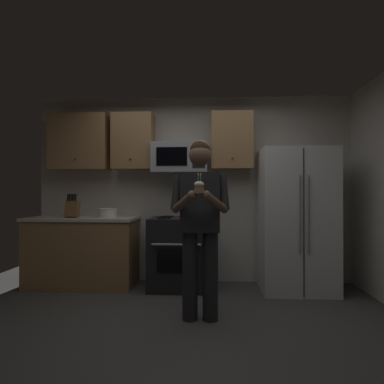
{
  "coord_description": "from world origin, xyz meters",
  "views": [
    {
      "loc": [
        0.26,
        -2.9,
        1.23
      ],
      "look_at": [
        0.08,
        0.28,
        1.25
      ],
      "focal_mm": 30.41,
      "sensor_mm": 36.0,
      "label": 1
    }
  ],
  "objects_px": {
    "oven_range": "(179,252)",
    "bowl_large_white": "(107,212)",
    "microwave": "(180,158)",
    "knife_block": "(72,209)",
    "refrigerator": "(296,220)",
    "cupcake": "(199,187)",
    "person": "(200,218)"
  },
  "relations": [
    {
      "from": "oven_range",
      "to": "refrigerator",
      "type": "height_order",
      "value": "refrigerator"
    },
    {
      "from": "oven_range",
      "to": "knife_block",
      "type": "xyz_separation_m",
      "value": [
        -1.43,
        -0.03,
        0.58
      ]
    },
    {
      "from": "oven_range",
      "to": "person",
      "type": "xyz_separation_m",
      "value": [
        0.31,
        -1.09,
        0.53
      ]
    },
    {
      "from": "microwave",
      "to": "person",
      "type": "bearing_deg",
      "value": -75.65
    },
    {
      "from": "microwave",
      "to": "bowl_large_white",
      "type": "relative_size",
      "value": 2.89
    },
    {
      "from": "bowl_large_white",
      "to": "person",
      "type": "distance_m",
      "value": 1.71
    },
    {
      "from": "knife_block",
      "to": "bowl_large_white",
      "type": "height_order",
      "value": "knife_block"
    },
    {
      "from": "person",
      "to": "bowl_large_white",
      "type": "bearing_deg",
      "value": 138.56
    },
    {
      "from": "oven_range",
      "to": "bowl_large_white",
      "type": "bearing_deg",
      "value": 177.53
    },
    {
      "from": "refrigerator",
      "to": "bowl_large_white",
      "type": "xyz_separation_m",
      "value": [
        -2.47,
        0.08,
        0.08
      ]
    },
    {
      "from": "knife_block",
      "to": "refrigerator",
      "type": "bearing_deg",
      "value": -0.19
    },
    {
      "from": "bowl_large_white",
      "to": "cupcake",
      "type": "height_order",
      "value": "cupcake"
    },
    {
      "from": "oven_range",
      "to": "cupcake",
      "type": "bearing_deg",
      "value": -77.69
    },
    {
      "from": "oven_range",
      "to": "refrigerator",
      "type": "xyz_separation_m",
      "value": [
        1.5,
        -0.04,
        0.44
      ]
    },
    {
      "from": "microwave",
      "to": "refrigerator",
      "type": "bearing_deg",
      "value": -6.03
    },
    {
      "from": "knife_block",
      "to": "person",
      "type": "xyz_separation_m",
      "value": [
        1.74,
        -1.06,
        -0.04
      ]
    },
    {
      "from": "refrigerator",
      "to": "bowl_large_white",
      "type": "distance_m",
      "value": 2.48
    },
    {
      "from": "oven_range",
      "to": "person",
      "type": "distance_m",
      "value": 1.25
    },
    {
      "from": "microwave",
      "to": "knife_block",
      "type": "distance_m",
      "value": 1.59
    },
    {
      "from": "refrigerator",
      "to": "person",
      "type": "relative_size",
      "value": 1.02
    },
    {
      "from": "bowl_large_white",
      "to": "cupcake",
      "type": "xyz_separation_m",
      "value": [
        1.28,
        -1.46,
        0.31
      ]
    },
    {
      "from": "oven_range",
      "to": "microwave",
      "type": "xyz_separation_m",
      "value": [
        0.0,
        0.12,
        1.26
      ]
    },
    {
      "from": "bowl_large_white",
      "to": "cupcake",
      "type": "bearing_deg",
      "value": -48.71
    },
    {
      "from": "microwave",
      "to": "refrigerator",
      "type": "xyz_separation_m",
      "value": [
        1.5,
        -0.16,
        -0.82
      ]
    },
    {
      "from": "microwave",
      "to": "bowl_large_white",
      "type": "height_order",
      "value": "microwave"
    },
    {
      "from": "cupcake",
      "to": "microwave",
      "type": "bearing_deg",
      "value": 101.38
    },
    {
      "from": "bowl_large_white",
      "to": "microwave",
      "type": "bearing_deg",
      "value": 4.53
    },
    {
      "from": "bowl_large_white",
      "to": "cupcake",
      "type": "distance_m",
      "value": 1.97
    },
    {
      "from": "knife_block",
      "to": "oven_range",
      "type": "bearing_deg",
      "value": 1.19
    },
    {
      "from": "person",
      "to": "cupcake",
      "type": "relative_size",
      "value": 10.13
    },
    {
      "from": "oven_range",
      "to": "refrigerator",
      "type": "relative_size",
      "value": 0.52
    },
    {
      "from": "refrigerator",
      "to": "person",
      "type": "height_order",
      "value": "refrigerator"
    }
  ]
}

